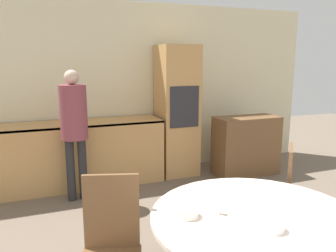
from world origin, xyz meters
The scene contains 11 objects.
wall_back centered at (0.00, 4.65, 1.30)m, with size 6.56×0.05×2.60m.
kitchen_counter centered at (-0.97, 4.31, 0.47)m, with size 2.92×0.60×0.91m.
oven_unit centered at (0.81, 4.31, 0.98)m, with size 0.56×0.59×1.97m.
sideboard centered at (1.79, 3.88, 0.45)m, with size 0.99×0.45×0.90m.
dining_table centered at (0.16, 1.36, 0.55)m, with size 1.39×1.39×0.75m.
chair_far_left centered at (-0.73, 1.73, 0.55)m, with size 0.50×0.50×0.99m.
chair_far_right centered at (0.86, 2.01, 0.55)m, with size 0.56×0.56×0.99m.
person_standing centered at (-0.76, 3.80, 1.01)m, with size 0.33×0.33×1.63m.
bowl_near centered at (-0.27, 1.51, 0.78)m, with size 0.15×0.15×0.05m.
bowl_centre centered at (0.13, 1.17, 0.77)m, with size 0.14×0.14×0.05m.
salt_shaker centered at (-0.07, 1.47, 0.80)m, with size 0.03×0.03×0.09m.
Camera 1 is at (-1.08, -0.27, 1.73)m, focal length 35.00 mm.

